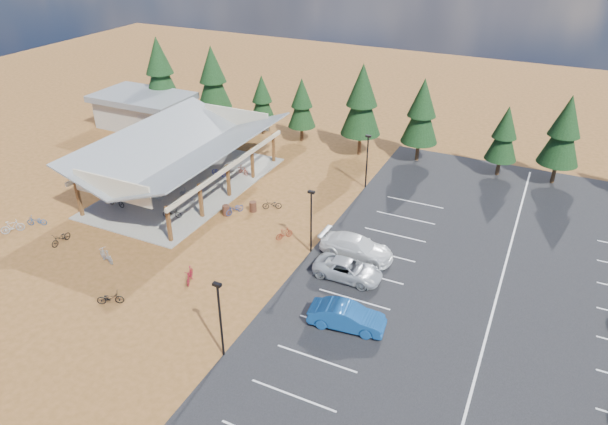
# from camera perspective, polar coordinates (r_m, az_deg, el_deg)

# --- Properties ---
(ground) EXTENTS (140.00, 140.00, 0.00)m
(ground) POSITION_cam_1_polar(r_m,az_deg,el_deg) (41.53, -6.73, -3.84)
(ground) COLOR brown
(ground) RESTS_ON ground
(asphalt_lot) EXTENTS (27.00, 44.00, 0.04)m
(asphalt_lot) POSITION_cam_1_polar(r_m,az_deg,el_deg) (39.19, 19.77, -7.84)
(asphalt_lot) COLOR black
(asphalt_lot) RESTS_ON ground
(concrete_pad) EXTENTS (10.60, 18.60, 0.10)m
(concrete_pad) POSITION_cam_1_polar(r_m,az_deg,el_deg) (51.60, -12.16, 2.75)
(concrete_pad) COLOR gray
(concrete_pad) RESTS_ON ground
(bike_pavilion) EXTENTS (11.65, 19.40, 4.97)m
(bike_pavilion) POSITION_cam_1_polar(r_m,az_deg,el_deg) (50.07, -12.61, 6.61)
(bike_pavilion) COLOR #583019
(bike_pavilion) RESTS_ON concrete_pad
(outbuilding) EXTENTS (11.00, 7.00, 3.90)m
(outbuilding) POSITION_cam_1_polar(r_m,az_deg,el_deg) (67.13, -16.48, 10.32)
(outbuilding) COLOR #ADA593
(outbuilding) RESTS_ON ground
(lamp_post_0) EXTENTS (0.50, 0.25, 5.14)m
(lamp_post_0) POSITION_cam_1_polar(r_m,az_deg,el_deg) (30.83, -8.84, -10.59)
(lamp_post_0) COLOR black
(lamp_post_0) RESTS_ON ground
(lamp_post_1) EXTENTS (0.50, 0.25, 5.14)m
(lamp_post_1) POSITION_cam_1_polar(r_m,az_deg,el_deg) (39.39, 0.76, -0.52)
(lamp_post_1) COLOR black
(lamp_post_1) RESTS_ON ground
(lamp_post_2) EXTENTS (0.50, 0.25, 5.14)m
(lamp_post_2) POSITION_cam_1_polar(r_m,az_deg,el_deg) (49.40, 6.66, 5.75)
(lamp_post_2) COLOR black
(lamp_post_2) RESTS_ON ground
(trash_bin_0) EXTENTS (0.60, 0.60, 0.90)m
(trash_bin_0) POSITION_cam_1_polar(r_m,az_deg,el_deg) (45.96, -8.21, 0.23)
(trash_bin_0) COLOR #462619
(trash_bin_0) RESTS_ON ground
(trash_bin_1) EXTENTS (0.60, 0.60, 0.90)m
(trash_bin_1) POSITION_cam_1_polar(r_m,az_deg,el_deg) (46.27, -5.39, 0.62)
(trash_bin_1) COLOR #462619
(trash_bin_1) RESTS_ON ground
(pine_0) EXTENTS (4.22, 4.22, 9.82)m
(pine_0) POSITION_cam_1_polar(r_m,az_deg,el_deg) (68.40, -14.97, 14.36)
(pine_0) COLOR #382314
(pine_0) RESTS_ON ground
(pine_1) EXTENTS (4.02, 4.02, 9.35)m
(pine_1) POSITION_cam_1_polar(r_m,az_deg,el_deg) (64.59, -9.58, 13.81)
(pine_1) COLOR #382314
(pine_1) RESTS_ON ground
(pine_2) EXTENTS (2.90, 2.90, 6.76)m
(pine_2) POSITION_cam_1_polar(r_m,az_deg,el_deg) (61.79, -4.44, 11.88)
(pine_2) COLOR #382314
(pine_2) RESTS_ON ground
(pine_3) EXTENTS (3.03, 3.03, 7.05)m
(pine_3) POSITION_cam_1_polar(r_m,az_deg,el_deg) (59.42, -0.24, 11.43)
(pine_3) COLOR #382314
(pine_3) RESTS_ON ground
(pine_4) EXTENTS (4.10, 4.10, 9.54)m
(pine_4) POSITION_cam_1_polar(r_m,az_deg,el_deg) (55.64, 6.11, 11.66)
(pine_4) COLOR #382314
(pine_4) RESTS_ON ground
(pine_5) EXTENTS (3.67, 3.67, 8.56)m
(pine_5) POSITION_cam_1_polar(r_m,az_deg,el_deg) (55.18, 12.30, 10.34)
(pine_5) COLOR #382314
(pine_5) RESTS_ON ground
(pine_6) EXTENTS (2.97, 2.97, 6.92)m
(pine_6) POSITION_cam_1_polar(r_m,az_deg,el_deg) (54.42, 20.36, 7.77)
(pine_6) COLOR #382314
(pine_6) RESTS_ON ground
(pine_7) EXTENTS (3.65, 3.65, 8.51)m
(pine_7) POSITION_cam_1_polar(r_m,az_deg,el_deg) (54.35, 25.73, 7.74)
(pine_7) COLOR #382314
(pine_7) RESTS_ON ground
(bike_0) EXTENTS (1.82, 0.68, 0.94)m
(bike_0) POSITION_cam_1_polar(r_m,az_deg,el_deg) (49.39, -19.18, 1.12)
(bike_0) COLOR black
(bike_0) RESTS_ON concrete_pad
(bike_1) EXTENTS (1.55, 0.60, 0.91)m
(bike_1) POSITION_cam_1_polar(r_m,az_deg,el_deg) (49.43, -15.50, 1.73)
(bike_1) COLOR gray
(bike_1) RESTS_ON concrete_pad
(bike_2) EXTENTS (1.93, 1.04, 0.97)m
(bike_2) POSITION_cam_1_polar(r_m,az_deg,el_deg) (53.42, -14.74, 4.01)
(bike_2) COLOR navy
(bike_2) RESTS_ON concrete_pad
(bike_3) EXTENTS (1.65, 0.85, 0.95)m
(bike_3) POSITION_cam_1_polar(r_m,az_deg,el_deg) (57.92, -10.31, 6.53)
(bike_3) COLOR maroon
(bike_3) RESTS_ON concrete_pad
(bike_4) EXTENTS (1.73, 1.04, 0.86)m
(bike_4) POSITION_cam_1_polar(r_m,az_deg,el_deg) (46.27, -13.72, -0.04)
(bike_4) COLOR black
(bike_4) RESTS_ON concrete_pad
(bike_5) EXTENTS (1.91, 0.77, 1.12)m
(bike_5) POSITION_cam_1_polar(r_m,az_deg,el_deg) (48.76, -12.15, 1.92)
(bike_5) COLOR gray
(bike_5) RESTS_ON concrete_pad
(bike_6) EXTENTS (1.72, 0.71, 0.88)m
(bike_6) POSITION_cam_1_polar(r_m,az_deg,el_deg) (52.72, -8.96, 4.25)
(bike_6) COLOR navy
(bike_6) RESTS_ON concrete_pad
(bike_7) EXTENTS (1.53, 0.85, 0.88)m
(bike_7) POSITION_cam_1_polar(r_m,az_deg,el_deg) (52.82, -6.47, 4.48)
(bike_7) COLOR #99331D
(bike_7) RESTS_ON concrete_pad
(bike_8) EXTENTS (0.66, 1.82, 0.95)m
(bike_8) POSITION_cam_1_polar(r_m,az_deg,el_deg) (45.66, -24.22, -2.48)
(bike_8) COLOR black
(bike_8) RESTS_ON ground
(bike_9) EXTENTS (1.45, 1.74, 1.07)m
(bike_9) POSITION_cam_1_polar(r_m,az_deg,el_deg) (48.86, -28.36, -1.32)
(bike_9) COLOR #A1A3A9
(bike_9) RESTS_ON ground
(bike_10) EXTENTS (1.67, 1.20, 0.84)m
(bike_10) POSITION_cam_1_polar(r_m,az_deg,el_deg) (49.12, -26.31, -0.80)
(bike_10) COLOR navy
(bike_10) RESTS_ON ground
(bike_11) EXTENTS (1.19, 1.82, 1.06)m
(bike_11) POSITION_cam_1_polar(r_m,az_deg,el_deg) (38.41, -11.94, -6.44)
(bike_11) COLOR maroon
(bike_11) RESTS_ON ground
(bike_12) EXTENTS (1.82, 1.41, 0.92)m
(bike_12) POSITION_cam_1_polar(r_m,az_deg,el_deg) (37.85, -19.72, -8.47)
(bike_12) COLOR black
(bike_12) RESTS_ON ground
(bike_13) EXTENTS (1.88, 1.03, 1.08)m
(bike_13) POSITION_cam_1_polar(r_m,az_deg,el_deg) (42.10, -20.12, -4.25)
(bike_13) COLOR #919298
(bike_13) RESTS_ON ground
(bike_14) EXTENTS (1.24, 1.85, 0.92)m
(bike_14) POSITION_cam_1_polar(r_m,az_deg,el_deg) (46.06, -7.30, 0.38)
(bike_14) COLOR navy
(bike_14) RESTS_ON ground
(bike_15) EXTENTS (1.13, 1.52, 0.91)m
(bike_15) POSITION_cam_1_polar(r_m,az_deg,el_deg) (42.30, -2.08, -2.22)
(bike_15) COLOR maroon
(bike_15) RESTS_ON ground
(bike_16) EXTENTS (1.73, 1.30, 0.87)m
(bike_16) POSITION_cam_1_polar(r_m,az_deg,el_deg) (46.51, -3.38, 0.85)
(bike_16) COLOR black
(bike_16) RESTS_ON ground
(car_1) EXTENTS (4.90, 2.24, 1.56)m
(car_1) POSITION_cam_1_polar(r_m,az_deg,el_deg) (33.80, 4.54, -10.86)
(car_1) COLOR #14478C
(car_1) RESTS_ON asphalt_lot
(car_2) EXTENTS (4.84, 2.24, 1.34)m
(car_2) POSITION_cam_1_polar(r_m,az_deg,el_deg) (37.92, 4.65, -6.00)
(car_2) COLOR #B1B5BB
(car_2) RESTS_ON asphalt_lot
(car_3) EXTENTS (5.55, 2.32, 1.60)m
(car_3) POSITION_cam_1_polar(r_m,az_deg,el_deg) (40.10, 5.54, -3.65)
(car_3) COLOR white
(car_3) RESTS_ON asphalt_lot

